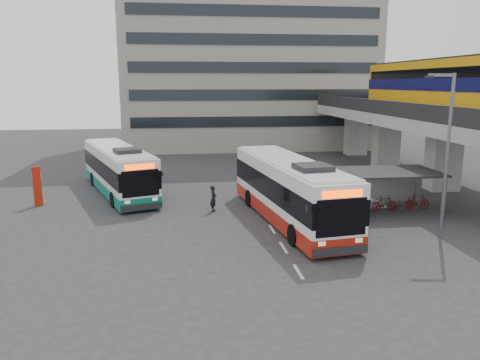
{
  "coord_description": "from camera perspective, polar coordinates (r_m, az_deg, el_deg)",
  "views": [
    {
      "loc": [
        -2.28,
        -24.36,
        7.94
      ],
      "look_at": [
        1.19,
        3.92,
        2.0
      ],
      "focal_mm": 35.0,
      "sensor_mm": 36.0,
      "label": 1
    }
  ],
  "objects": [
    {
      "name": "pedestrian",
      "position": [
        29.33,
        -3.26,
        -2.27
      ],
      "size": [
        0.56,
        0.7,
        1.66
      ],
      "primitive_type": "imported",
      "rotation": [
        0.0,
        0.0,
        1.27
      ],
      "color": "black",
      "rests_on": "ground"
    },
    {
      "name": "ground",
      "position": [
        25.72,
        -1.58,
        -6.21
      ],
      "size": [
        120.0,
        120.0,
        0.0
      ],
      "primitive_type": "plane",
      "color": "#28282B",
      "rests_on": "ground"
    },
    {
      "name": "bike_shelter",
      "position": [
        30.13,
        14.09,
        -1.31
      ],
      "size": [
        10.0,
        4.0,
        2.54
      ],
      "color": "#595B60",
      "rests_on": "ground"
    },
    {
      "name": "viaduct",
      "position": [
        40.05,
        22.03,
        8.49
      ],
      "size": [
        8.0,
        32.0,
        9.68
      ],
      "color": "gray",
      "rests_on": "ground"
    },
    {
      "name": "lamp_post",
      "position": [
        25.77,
        23.79,
        3.77
      ],
      "size": [
        1.48,
        0.38,
        8.41
      ],
      "rotation": [
        0.0,
        0.0,
        -0.15
      ],
      "color": "#595B60",
      "rests_on": "ground"
    },
    {
      "name": "road_markings",
      "position": [
        23.28,
        5.33,
        -8.21
      ],
      "size": [
        0.15,
        7.6,
        0.01
      ],
      "color": "beige",
      "rests_on": "ground"
    },
    {
      "name": "bus_main",
      "position": [
        27.31,
        6.0,
        -1.28
      ],
      "size": [
        4.65,
        13.39,
        3.88
      ],
      "rotation": [
        0.0,
        0.0,
        0.14
      ],
      "color": "white",
      "rests_on": "ground"
    },
    {
      "name": "office_block",
      "position": [
        61.09,
        0.84,
        16.06
      ],
      "size": [
        30.0,
        15.0,
        25.0
      ],
      "primitive_type": "cube",
      "color": "gray",
      "rests_on": "ground"
    },
    {
      "name": "bus_teal",
      "position": [
        35.16,
        -14.63,
        1.17
      ],
      "size": [
        6.72,
        12.54,
        3.66
      ],
      "rotation": [
        0.0,
        0.0,
        0.35
      ],
      "color": "white",
      "rests_on": "ground"
    },
    {
      "name": "sign_totem_north",
      "position": [
        33.27,
        -23.47,
        -0.65
      ],
      "size": [
        0.56,
        0.27,
        2.6
      ],
      "rotation": [
        0.0,
        0.0,
        0.2
      ],
      "color": "#A01C09",
      "rests_on": "ground"
    }
  ]
}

